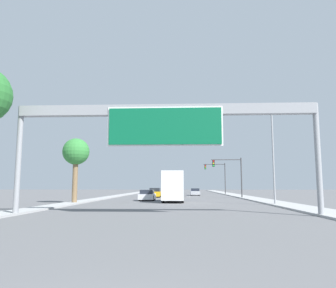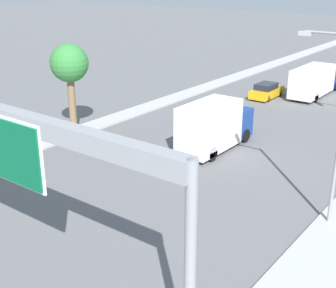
{
  "view_description": "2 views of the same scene",
  "coord_description": "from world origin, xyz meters",
  "px_view_note": "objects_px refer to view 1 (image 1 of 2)",
  "views": [
    {
      "loc": [
        1.2,
        -3.6,
        1.97
      ],
      "look_at": [
        0.0,
        22.11,
        5.23
      ],
      "focal_mm": 35.0,
      "sensor_mm": 36.0,
      "label": 1
    },
    {
      "loc": [
        16.5,
        8.25,
        12.17
      ],
      "look_at": [
        0.47,
        29.43,
        2.31
      ],
      "focal_mm": 50.0,
      "sensor_mm": 36.0,
      "label": 2
    }
  ],
  "objects_px": {
    "sign_gantry": "(165,122)",
    "truck_box_secondary": "(173,187)",
    "palm_tree_background": "(76,153)",
    "car_near_left": "(155,193)",
    "traffic_light_near_intersection": "(232,171)",
    "street_lamp_right": "(270,149)",
    "traffic_light_mid_block": "(218,173)",
    "car_near_right": "(195,192)",
    "truck_box_primary": "(177,188)",
    "car_far_right": "(147,195)"
  },
  "relations": [
    {
      "from": "sign_gantry",
      "to": "truck_box_secondary",
      "type": "relative_size",
      "value": 2.86
    },
    {
      "from": "palm_tree_background",
      "to": "car_near_left",
      "type": "bearing_deg",
      "value": 70.03
    },
    {
      "from": "traffic_light_near_intersection",
      "to": "street_lamp_right",
      "type": "distance_m",
      "value": 18.09
    },
    {
      "from": "car_near_left",
      "to": "traffic_light_mid_block",
      "type": "height_order",
      "value": "traffic_light_mid_block"
    },
    {
      "from": "car_near_left",
      "to": "truck_box_secondary",
      "type": "distance_m",
      "value": 16.18
    },
    {
      "from": "car_near_right",
      "to": "traffic_light_near_intersection",
      "type": "distance_m",
      "value": 15.07
    },
    {
      "from": "traffic_light_mid_block",
      "to": "palm_tree_background",
      "type": "xyz_separation_m",
      "value": [
        -19.43,
        -36.27,
        0.89
      ]
    },
    {
      "from": "car_near_right",
      "to": "truck_box_primary",
      "type": "bearing_deg",
      "value": -118.28
    },
    {
      "from": "car_far_right",
      "to": "street_lamp_right",
      "type": "xyz_separation_m",
      "value": [
        13.56,
        -9.26,
        4.97
      ]
    },
    {
      "from": "car_near_right",
      "to": "truck_box_secondary",
      "type": "bearing_deg",
      "value": -97.62
    },
    {
      "from": "car_near_right",
      "to": "truck_box_primary",
      "type": "distance_m",
      "value": 7.44
    },
    {
      "from": "car_near_left",
      "to": "truck_box_secondary",
      "type": "xyz_separation_m",
      "value": [
        3.5,
        -15.76,
        1.09
      ]
    },
    {
      "from": "car_near_left",
      "to": "truck_box_primary",
      "type": "xyz_separation_m",
      "value": [
        3.5,
        3.89,
        0.85
      ]
    },
    {
      "from": "car_near_right",
      "to": "car_far_right",
      "type": "height_order",
      "value": "car_far_right"
    },
    {
      "from": "sign_gantry",
      "to": "traffic_light_mid_block",
      "type": "xyz_separation_m",
      "value": [
        8.83,
        50.1,
        -1.63
      ]
    },
    {
      "from": "traffic_light_mid_block",
      "to": "palm_tree_background",
      "type": "relative_size",
      "value": 0.96
    },
    {
      "from": "sign_gantry",
      "to": "car_far_right",
      "type": "xyz_separation_m",
      "value": [
        -3.5,
        21.37,
        -5.55
      ]
    },
    {
      "from": "car_far_right",
      "to": "palm_tree_background",
      "type": "relative_size",
      "value": 0.59
    },
    {
      "from": "sign_gantry",
      "to": "palm_tree_background",
      "type": "xyz_separation_m",
      "value": [
        -10.6,
        13.83,
        -0.74
      ]
    },
    {
      "from": "car_near_left",
      "to": "street_lamp_right",
      "type": "xyz_separation_m",
      "value": [
        13.56,
        -21.26,
        4.91
      ]
    },
    {
      "from": "sign_gantry",
      "to": "traffic_light_mid_block",
      "type": "relative_size",
      "value": 2.98
    },
    {
      "from": "car_near_left",
      "to": "truck_box_primary",
      "type": "bearing_deg",
      "value": 48.03
    },
    {
      "from": "car_near_right",
      "to": "traffic_light_near_intersection",
      "type": "relative_size",
      "value": 0.68
    },
    {
      "from": "car_near_left",
      "to": "street_lamp_right",
      "type": "height_order",
      "value": "street_lamp_right"
    },
    {
      "from": "truck_box_secondary",
      "to": "traffic_light_mid_block",
      "type": "height_order",
      "value": "traffic_light_mid_block"
    },
    {
      "from": "palm_tree_background",
      "to": "street_lamp_right",
      "type": "xyz_separation_m",
      "value": [
        20.66,
        -1.72,
        0.16
      ]
    },
    {
      "from": "truck_box_primary",
      "to": "traffic_light_near_intersection",
      "type": "xyz_separation_m",
      "value": [
        8.74,
        -7.16,
        2.68
      ]
    },
    {
      "from": "truck_box_secondary",
      "to": "street_lamp_right",
      "type": "distance_m",
      "value": 12.09
    },
    {
      "from": "truck_box_primary",
      "to": "traffic_light_mid_block",
      "type": "bearing_deg",
      "value": 55.48
    },
    {
      "from": "sign_gantry",
      "to": "traffic_light_near_intersection",
      "type": "xyz_separation_m",
      "value": [
        8.74,
        30.1,
        -1.96
      ]
    },
    {
      "from": "traffic_light_mid_block",
      "to": "street_lamp_right",
      "type": "height_order",
      "value": "street_lamp_right"
    },
    {
      "from": "sign_gantry",
      "to": "traffic_light_mid_block",
      "type": "distance_m",
      "value": 50.9
    },
    {
      "from": "car_near_left",
      "to": "traffic_light_mid_block",
      "type": "xyz_separation_m",
      "value": [
        12.33,
        16.73,
        3.86
      ]
    },
    {
      "from": "sign_gantry",
      "to": "street_lamp_right",
      "type": "relative_size",
      "value": 2.1
    },
    {
      "from": "street_lamp_right",
      "to": "palm_tree_background",
      "type": "bearing_deg",
      "value": 175.23
    },
    {
      "from": "car_near_left",
      "to": "palm_tree_background",
      "type": "relative_size",
      "value": 0.62
    },
    {
      "from": "truck_box_primary",
      "to": "palm_tree_background",
      "type": "relative_size",
      "value": 1.26
    },
    {
      "from": "truck_box_primary",
      "to": "traffic_light_mid_block",
      "type": "relative_size",
      "value": 1.31
    },
    {
      "from": "truck_box_secondary",
      "to": "truck_box_primary",
      "type": "bearing_deg",
      "value": 90.0
    },
    {
      "from": "truck_box_secondary",
      "to": "palm_tree_background",
      "type": "bearing_deg",
      "value": -160.38
    },
    {
      "from": "car_near_right",
      "to": "traffic_light_near_intersection",
      "type": "bearing_deg",
      "value": -69.03
    },
    {
      "from": "truck_box_primary",
      "to": "traffic_light_mid_block",
      "type": "xyz_separation_m",
      "value": [
        8.83,
        12.84,
        3.01
      ]
    },
    {
      "from": "palm_tree_background",
      "to": "street_lamp_right",
      "type": "height_order",
      "value": "street_lamp_right"
    },
    {
      "from": "sign_gantry",
      "to": "car_far_right",
      "type": "bearing_deg",
      "value": 99.3
    },
    {
      "from": "car_near_left",
      "to": "traffic_light_near_intersection",
      "type": "relative_size",
      "value": 0.71
    },
    {
      "from": "sign_gantry",
      "to": "truck_box_secondary",
      "type": "bearing_deg",
      "value": 90.0
    },
    {
      "from": "truck_box_primary",
      "to": "palm_tree_background",
      "type": "height_order",
      "value": "palm_tree_background"
    },
    {
      "from": "car_near_right",
      "to": "palm_tree_background",
      "type": "distance_m",
      "value": 33.44
    },
    {
      "from": "street_lamp_right",
      "to": "car_far_right",
      "type": "bearing_deg",
      "value": 145.68
    },
    {
      "from": "car_near_right",
      "to": "street_lamp_right",
      "type": "relative_size",
      "value": 0.44
    }
  ]
}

